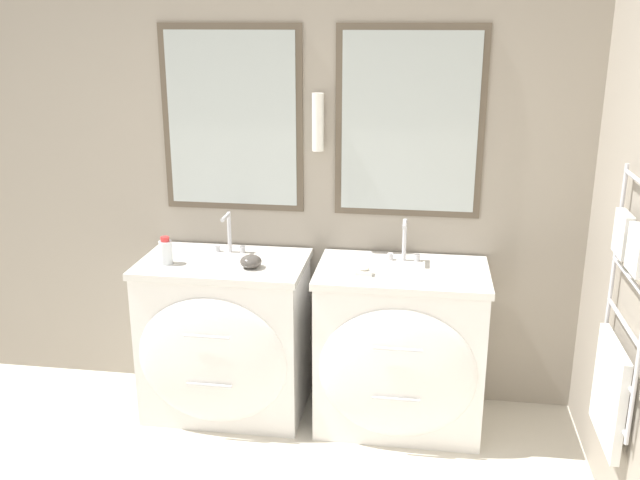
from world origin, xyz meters
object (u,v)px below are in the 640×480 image
(vanity_right, at_px, (399,349))
(amenity_bowl, at_px, (251,262))
(vanity_left, at_px, (224,338))
(toiletry_bottle, at_px, (166,252))

(vanity_right, xyz_separation_m, amenity_bowl, (-0.77, -0.05, 0.46))
(vanity_right, relative_size, amenity_bowl, 7.86)
(vanity_left, xyz_separation_m, amenity_bowl, (0.17, -0.05, 0.46))
(vanity_left, height_order, amenity_bowl, amenity_bowl)
(vanity_left, relative_size, amenity_bowl, 7.86)
(vanity_right, bearing_deg, amenity_bowl, -176.20)
(vanity_left, height_order, toiletry_bottle, toiletry_bottle)
(vanity_left, xyz_separation_m, toiletry_bottle, (-0.28, -0.06, 0.50))
(vanity_left, bearing_deg, amenity_bowl, -16.31)
(vanity_left, height_order, vanity_right, same)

